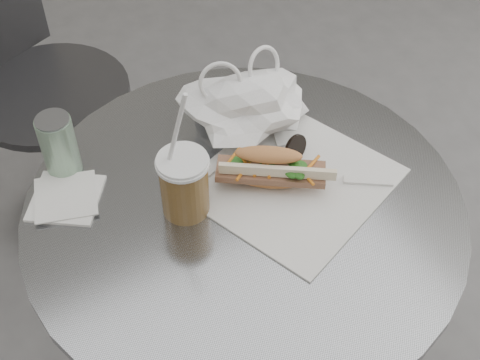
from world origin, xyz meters
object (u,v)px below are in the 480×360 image
sunglasses (282,158)px  cafe_table (244,293)px  banh_mi (270,168)px  chair_far (50,126)px  iced_coffee (184,184)px  drink_can (59,145)px

sunglasses → cafe_table: bearing=-171.3°
cafe_table → banh_mi: size_ratio=3.20×
cafe_table → chair_far: size_ratio=0.97×
iced_coffee → drink_can: size_ratio=2.14×
cafe_table → chair_far: bearing=100.4°
banh_mi → sunglasses: banh_mi is taller
cafe_table → drink_can: size_ratio=6.38×
cafe_table → banh_mi: banh_mi is taller
drink_can → iced_coffee: bearing=-53.1°
chair_far → drink_can: size_ratio=6.58×
chair_far → banh_mi: 0.92m
chair_far → sunglasses: (0.25, -0.76, 0.41)m
iced_coffee → sunglasses: 0.20m
drink_can → cafe_table: bearing=-45.2°
iced_coffee → sunglasses: (0.19, 0.00, -0.04)m
iced_coffee → sunglasses: iced_coffee is taller
banh_mi → drink_can: drink_can is taller
chair_far → drink_can: bearing=59.7°
drink_can → sunglasses: bearing=-29.5°
banh_mi → iced_coffee: bearing=-153.6°
chair_far → iced_coffee: 0.89m
iced_coffee → sunglasses: size_ratio=2.17×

